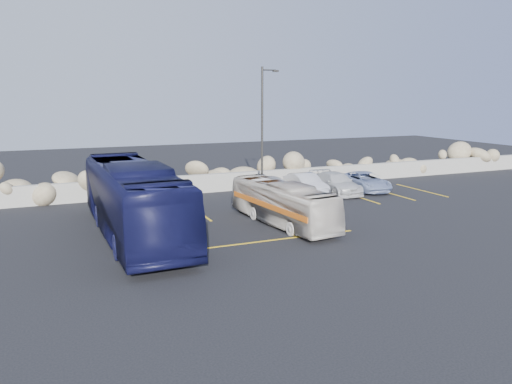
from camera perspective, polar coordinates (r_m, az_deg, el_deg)
name	(u,v)px	position (r m, az deg, el deg)	size (l,w,h in m)	color
ground	(296,239)	(22.35, 4.61, -5.34)	(90.00, 90.00, 0.00)	black
seawall	(212,183)	(33.05, -5.04, 1.05)	(60.00, 0.40, 1.20)	gray
riprap_pile	(206,170)	(34.07, -5.68, 2.53)	(54.00, 2.80, 2.60)	#9B8765
parking_lines	(323,205)	(29.26, 7.64, -1.49)	(18.16, 9.36, 0.01)	yellow
lamppost	(263,128)	(31.19, 0.79, 7.34)	(1.14, 0.18, 8.00)	#312F2B
vintage_bus	(282,203)	(24.54, 3.03, -1.31)	(1.77, 7.57, 2.11)	beige
tour_coach	(134,200)	(23.00, -13.82, -0.85)	(2.82, 12.07, 3.36)	#101137
car_a	(273,187)	(30.76, 1.95, 0.54)	(1.67, 4.14, 1.41)	silver
car_b	(306,184)	(32.12, 5.73, 0.88)	(1.43, 4.10, 1.35)	#BDBCC2
car_c	(336,183)	(32.86, 9.13, 1.00)	(1.85, 4.56, 1.32)	silver
car_d	(365,181)	(34.22, 12.39, 1.20)	(2.04, 4.42, 1.23)	#8292B9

